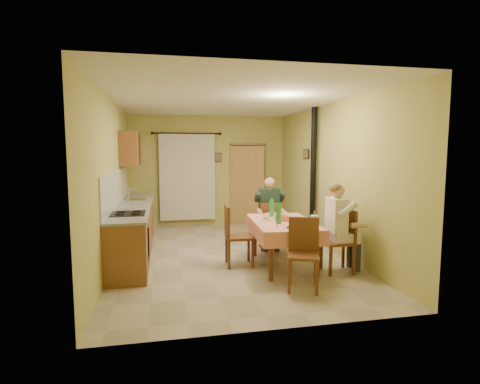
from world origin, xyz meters
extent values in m
cube|color=tan|center=(0.00, 0.00, 0.00)|extent=(4.00, 6.00, 0.01)
cube|color=tan|center=(0.00, 3.00, 1.40)|extent=(4.00, 0.04, 2.80)
cube|color=tan|center=(0.00, -3.00, 1.40)|extent=(4.00, 0.04, 2.80)
cube|color=tan|center=(-2.00, 0.00, 1.40)|extent=(0.04, 6.00, 2.80)
cube|color=tan|center=(2.00, 0.00, 1.40)|extent=(0.04, 6.00, 2.80)
cube|color=white|center=(0.00, 0.00, 2.80)|extent=(4.00, 6.00, 0.04)
cube|color=brown|center=(-1.70, 0.40, 0.44)|extent=(0.60, 3.60, 0.88)
cube|color=gray|center=(-1.70, 0.40, 0.90)|extent=(0.64, 3.64, 0.04)
cube|color=white|center=(-1.99, 0.40, 1.23)|extent=(0.02, 3.60, 0.66)
cube|color=silver|center=(-1.70, 1.20, 0.92)|extent=(0.42, 0.42, 0.03)
cube|color=black|center=(-1.70, -0.60, 0.93)|extent=(0.52, 0.56, 0.02)
cube|color=black|center=(-1.40, -0.60, 0.45)|extent=(0.01, 0.55, 0.55)
cube|color=brown|center=(-1.82, 1.70, 1.95)|extent=(0.35, 1.40, 0.70)
cylinder|color=black|center=(-0.55, 2.88, 2.35)|extent=(1.70, 0.04, 0.04)
cube|color=silver|center=(-0.55, 2.90, 1.25)|extent=(1.40, 0.06, 2.20)
cube|color=black|center=(1.05, 2.98, 1.03)|extent=(0.84, 0.03, 2.06)
cube|color=#B7864C|center=(0.60, 2.97, 1.03)|extent=(0.06, 0.06, 2.12)
cube|color=#B7864C|center=(1.50, 2.97, 1.03)|extent=(0.06, 0.06, 2.12)
cube|color=#B7864C|center=(1.05, 2.97, 2.09)|extent=(0.96, 0.06, 0.06)
cube|color=#B7864C|center=(1.03, 2.84, 1.02)|extent=(0.79, 0.30, 2.04)
cube|color=#E88F7A|center=(0.78, -0.88, 0.74)|extent=(1.06, 1.66, 0.04)
cube|color=#E88F7A|center=(0.72, -1.68, 0.63)|extent=(0.96, 0.08, 0.22)
cube|color=#E88F7A|center=(0.83, -0.08, 0.63)|extent=(0.96, 0.08, 0.22)
cube|color=#E88F7A|center=(0.29, -0.85, 0.63)|extent=(0.12, 1.60, 0.22)
cube|color=#E88F7A|center=(1.26, -0.91, 0.63)|extent=(0.12, 1.60, 0.22)
cylinder|color=white|center=(0.78, -0.23, 0.77)|extent=(0.25, 0.25, 0.02)
ellipsoid|color=#CC7233|center=(0.78, -0.23, 0.79)|extent=(0.12, 0.12, 0.05)
cylinder|color=white|center=(0.76, -1.47, 0.77)|extent=(0.25, 0.25, 0.02)
ellipsoid|color=#CC7233|center=(0.76, -1.47, 0.79)|extent=(0.12, 0.12, 0.05)
cylinder|color=white|center=(1.06, -1.28, 0.77)|extent=(0.25, 0.25, 0.02)
ellipsoid|color=#CC7233|center=(1.06, -1.28, 0.79)|extent=(0.12, 0.12, 0.05)
cylinder|color=white|center=(0.55, -0.70, 0.77)|extent=(0.25, 0.25, 0.02)
ellipsoid|color=#CC7233|center=(0.55, -0.70, 0.79)|extent=(0.12, 0.12, 0.05)
cylinder|color=#F47942|center=(0.78, -0.83, 0.80)|extent=(0.26, 0.26, 0.08)
cylinder|color=white|center=(0.74, -1.43, 0.77)|extent=(0.28, 0.28, 0.02)
cube|color=tan|center=(0.70, -1.44, 0.79)|extent=(0.06, 0.04, 0.03)
cube|color=tan|center=(0.70, -1.43, 0.79)|extent=(0.06, 0.07, 0.03)
cube|color=tan|center=(0.73, -1.48, 0.79)|extent=(0.07, 0.06, 0.03)
cube|color=tan|center=(0.72, -1.41, 0.79)|extent=(0.07, 0.07, 0.03)
cube|color=tan|center=(0.72, -1.39, 0.79)|extent=(0.07, 0.07, 0.03)
cylinder|color=silver|center=(0.95, -1.03, 0.81)|extent=(0.07, 0.07, 0.10)
cylinder|color=silver|center=(0.92, -0.54, 0.81)|extent=(0.07, 0.07, 0.10)
cylinder|color=white|center=(0.97, -1.69, 0.88)|extent=(0.11, 0.11, 0.22)
cylinder|color=silver|center=(0.97, -1.69, 0.91)|extent=(0.02, 0.02, 0.30)
cube|color=brown|center=(0.86, 0.23, 0.48)|extent=(0.43, 0.43, 0.04)
cube|color=brown|center=(0.83, 0.06, 0.72)|extent=(0.38, 0.09, 0.43)
cube|color=brown|center=(0.72, -1.95, 0.48)|extent=(0.54, 0.54, 0.04)
cube|color=brown|center=(0.79, -1.77, 0.74)|extent=(0.41, 0.19, 0.48)
cube|color=brown|center=(1.53, -1.33, 0.48)|extent=(0.45, 0.45, 0.04)
cube|color=brown|center=(1.73, -1.34, 0.75)|extent=(0.05, 0.44, 0.50)
cube|color=brown|center=(0.08, -0.68, 0.48)|extent=(0.47, 0.47, 0.04)
cube|color=brown|center=(-0.12, -0.67, 0.76)|extent=(0.06, 0.45, 0.51)
cube|color=#192D23|center=(0.84, 0.13, 0.56)|extent=(0.41, 0.45, 0.16)
cube|color=#192D23|center=(0.86, 0.26, 0.91)|extent=(0.43, 0.27, 0.54)
sphere|color=tan|center=(0.86, 0.25, 1.30)|extent=(0.21, 0.21, 0.21)
ellipsoid|color=black|center=(0.87, 0.29, 1.34)|extent=(0.21, 0.21, 0.16)
cube|color=silver|center=(1.63, -1.34, 0.56)|extent=(0.41, 0.37, 0.16)
cube|color=silver|center=(1.50, -1.33, 0.91)|extent=(0.23, 0.41, 0.54)
sphere|color=tan|center=(1.51, -1.33, 1.30)|extent=(0.21, 0.21, 0.21)
ellipsoid|color=olive|center=(1.47, -1.33, 1.34)|extent=(0.21, 0.21, 0.16)
cylinder|color=black|center=(1.90, 0.60, 1.40)|extent=(0.12, 0.12, 2.80)
cylinder|color=black|center=(1.90, 0.60, 0.15)|extent=(0.24, 0.24, 0.30)
cube|color=black|center=(0.25, 2.97, 1.75)|extent=(0.19, 0.03, 0.23)
cube|color=brown|center=(1.97, 1.20, 1.85)|extent=(0.03, 0.31, 0.21)
camera|label=1|loc=(-1.13, -6.68, 1.91)|focal=28.00mm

